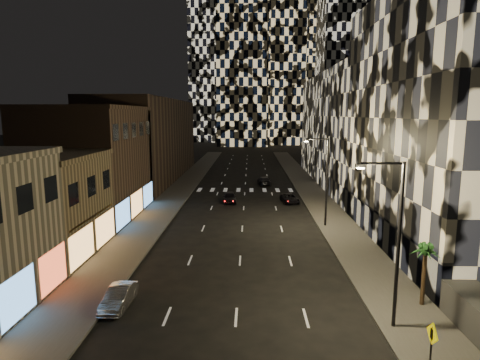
# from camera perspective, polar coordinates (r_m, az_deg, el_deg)

# --- Properties ---
(sidewalk_left) EXTENTS (4.00, 120.00, 0.15)m
(sidewalk_left) POSITION_cam_1_polar(r_m,az_deg,el_deg) (62.44, -8.51, -1.30)
(sidewalk_left) COLOR #47443F
(sidewalk_left) RESTS_ON ground
(sidewalk_right) EXTENTS (4.00, 120.00, 0.15)m
(sidewalk_right) POSITION_cam_1_polar(r_m,az_deg,el_deg) (62.20, 9.96, -1.38)
(sidewalk_right) COLOR #47443F
(sidewalk_right) RESTS_ON ground
(curb_left) EXTENTS (0.20, 120.00, 0.15)m
(curb_left) POSITION_cam_1_polar(r_m,az_deg,el_deg) (62.12, -6.60, -1.31)
(curb_left) COLOR #4C4C47
(curb_left) RESTS_ON ground
(curb_right) EXTENTS (0.20, 120.00, 0.15)m
(curb_right) POSITION_cam_1_polar(r_m,az_deg,el_deg) (61.92, 8.04, -1.38)
(curb_right) COLOR #4C4C47
(curb_right) RESTS_ON ground
(retail_tan) EXTENTS (10.00, 10.00, 8.00)m
(retail_tan) POSITION_cam_1_polar(r_m,az_deg,el_deg) (36.88, -27.44, -3.49)
(retail_tan) COLOR #786548
(retail_tan) RESTS_ON ground
(retail_brown) EXTENTS (10.00, 15.00, 12.00)m
(retail_brown) POSITION_cam_1_polar(r_m,az_deg,el_deg) (47.71, -20.44, 2.12)
(retail_brown) COLOR #453227
(retail_brown) RESTS_ON ground
(retail_filler_left) EXTENTS (10.00, 40.00, 14.00)m
(retail_filler_left) POSITION_cam_1_polar(r_m,az_deg,el_deg) (72.78, -12.75, 5.58)
(retail_filler_left) COLOR #453227
(retail_filler_left) RESTS_ON ground
(midrise_right) EXTENTS (16.00, 25.00, 22.00)m
(midrise_right) POSITION_cam_1_polar(r_m,az_deg,el_deg) (39.88, 30.56, 7.32)
(midrise_right) COLOR #232326
(midrise_right) RESTS_ON ground
(midrise_base) EXTENTS (0.60, 25.00, 3.00)m
(midrise_base) POSITION_cam_1_polar(r_m,az_deg,el_deg) (38.13, 19.12, -6.42)
(midrise_base) COLOR #383838
(midrise_base) RESTS_ON ground
(midrise_filler_right) EXTENTS (16.00, 40.00, 18.00)m
(midrise_filler_right) POSITION_cam_1_polar(r_m,az_deg,el_deg) (70.17, 17.48, 6.88)
(midrise_filler_right) COLOR #232326
(midrise_filler_right) RESTS_ON ground
(tower_center_low) EXTENTS (18.00, 18.00, 95.00)m
(tower_center_low) POSITION_cam_1_polar(r_m,az_deg,el_deg) (154.69, 0.41, 22.83)
(tower_center_low) COLOR black
(tower_center_low) RESTS_ON ground
(streetlight_near) EXTENTS (2.55, 0.25, 9.00)m
(streetlight_near) POSITION_cam_1_polar(r_m,az_deg,el_deg) (22.66, 21.13, -7.12)
(streetlight_near) COLOR black
(streetlight_near) RESTS_ON sidewalk_right
(streetlight_far) EXTENTS (2.55, 0.25, 9.00)m
(streetlight_far) POSITION_cam_1_polar(r_m,az_deg,el_deg) (41.60, 11.94, 0.62)
(streetlight_far) COLOR black
(streetlight_far) RESTS_ON sidewalk_right
(car_silver_parked) EXTENTS (1.43, 3.76, 1.22)m
(car_silver_parked) POSITION_cam_1_polar(r_m,az_deg,el_deg) (26.26, -16.84, -15.64)
(car_silver_parked) COLOR gray
(car_silver_parked) RESTS_ON ground
(car_dark_midlane) EXTENTS (2.02, 4.27, 1.41)m
(car_dark_midlane) POSITION_cam_1_polar(r_m,az_deg,el_deg) (52.73, -1.47, -2.47)
(car_dark_midlane) COLOR black
(car_dark_midlane) RESTS_ON ground
(car_dark_oncoming) EXTENTS (2.20, 4.75, 1.34)m
(car_dark_oncoming) POSITION_cam_1_polar(r_m,az_deg,el_deg) (66.01, 3.46, -0.11)
(car_dark_oncoming) COLOR black
(car_dark_oncoming) RESTS_ON ground
(car_dark_rightlane) EXTENTS (2.49, 4.42, 1.16)m
(car_dark_rightlane) POSITION_cam_1_polar(r_m,az_deg,el_deg) (52.96, 7.09, -2.63)
(car_dark_rightlane) COLOR black
(car_dark_rightlane) RESTS_ON ground
(ped_sign) EXTENTS (0.08, 0.98, 2.94)m
(ped_sign) POSITION_cam_1_polar(r_m,az_deg,el_deg) (19.56, 25.58, -20.23)
(ped_sign) COLOR black
(ped_sign) RESTS_ON sidewalk_right
(palm_tree) EXTENTS (1.96, 1.93, 3.84)m
(palm_tree) POSITION_cam_1_polar(r_m,az_deg,el_deg) (26.57, 24.88, -9.55)
(palm_tree) COLOR #47331E
(palm_tree) RESTS_ON sidewalk_right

